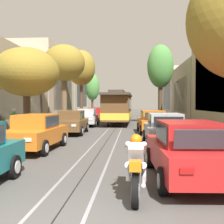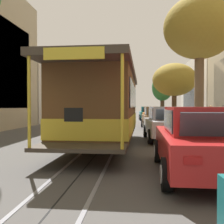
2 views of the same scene
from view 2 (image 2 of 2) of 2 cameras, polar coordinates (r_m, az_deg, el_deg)
ground_plane at (r=13.28m, az=-0.66°, el=-5.70°), size 160.00×160.00×0.00m
trolley_track_rails at (r=10.15m, az=-2.44°, el=-7.81°), size 1.14×59.79×0.01m
parked_car_teal_near_left at (r=31.87m, az=7.55°, el=-0.26°), size 2.06×4.39×1.58m
parked_car_orange_second_left at (r=25.98m, az=8.48°, el=-0.58°), size 2.09×4.40×1.58m
parked_car_brown_mid_left at (r=19.36m, az=9.29°, el=-1.18°), size 2.09×4.40×1.58m
parked_car_silver_fourth_left at (r=12.84m, az=11.48°, el=-2.38°), size 2.12×4.41×1.58m
parked_car_red_fifth_left at (r=6.57m, az=18.20°, el=-5.79°), size 2.07×4.39×1.58m
parked_car_red_near_right at (r=30.59m, az=-2.86°, el=-0.31°), size 2.14×4.42×1.58m
parked_car_silver_second_right at (r=24.56m, az=-5.01°, el=-0.67°), size 2.03×4.37×1.58m
parked_car_orange_mid_right at (r=18.85m, az=-7.58°, el=-1.24°), size 2.13×4.42×1.58m
street_tree_kerb_left_near at (r=31.51m, az=10.62°, el=4.97°), size 2.40×2.19×5.31m
street_tree_kerb_left_second at (r=23.08m, az=13.04°, el=6.60°), size 3.61×3.82×5.17m
street_tree_kerb_left_mid at (r=14.95m, az=18.03°, el=16.32°), size 3.64×3.36×7.18m
street_tree_kerb_right_near at (r=30.28m, az=-6.16°, el=6.49°), size 3.19×2.65×6.17m
cable_car_trolley at (r=11.01m, az=-1.79°, el=1.55°), size 2.79×9.17×3.28m
motorcycle_with_rider at (r=31.86m, az=0.03°, el=-0.52°), size 0.56×1.99×1.37m
pedestrian_on_left_pavement at (r=28.27m, az=12.80°, el=-0.14°), size 0.55×0.42×1.69m
pedestrian_on_right_pavement at (r=20.37m, az=20.13°, el=-0.68°), size 0.55×0.40×1.69m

